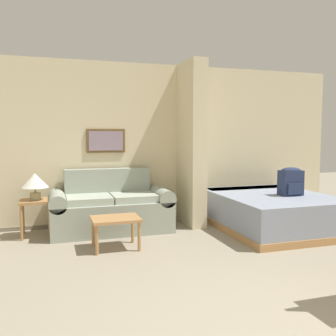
% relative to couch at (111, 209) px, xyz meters
% --- Properties ---
extents(wall_back, '(6.70, 0.16, 2.60)m').
position_rel_couch_xyz_m(wall_back, '(0.78, 0.48, 0.96)').
color(wall_back, beige).
rests_on(wall_back, ground_plane).
extents(wall_partition_pillar, '(0.24, 0.77, 2.60)m').
position_rel_couch_xyz_m(wall_partition_pillar, '(1.31, 0.04, 0.96)').
color(wall_partition_pillar, beige).
rests_on(wall_partition_pillar, ground_plane).
extents(couch, '(1.79, 0.84, 0.92)m').
position_rel_couch_xyz_m(couch, '(0.00, 0.00, 0.00)').
color(couch, '#99A393').
rests_on(couch, ground_plane).
extents(coffee_table, '(0.60, 0.47, 0.40)m').
position_rel_couch_xyz_m(coffee_table, '(-0.08, -0.91, 0.01)').
color(coffee_table, '#B27F4C').
rests_on(coffee_table, ground_plane).
extents(side_table, '(0.43, 0.43, 0.53)m').
position_rel_couch_xyz_m(side_table, '(-1.07, 0.01, 0.10)').
color(side_table, '#B27F4C').
rests_on(side_table, ground_plane).
extents(table_lamp, '(0.38, 0.38, 0.38)m').
position_rel_couch_xyz_m(table_lamp, '(-1.07, 0.01, 0.45)').
color(table_lamp, tan).
rests_on(table_lamp, side_table).
extents(bed, '(1.63, 2.01, 0.54)m').
position_rel_couch_xyz_m(bed, '(2.38, -0.62, -0.06)').
color(bed, '#B27F4C').
rests_on(bed, ground_plane).
extents(backpack, '(0.34, 0.23, 0.42)m').
position_rel_couch_xyz_m(backpack, '(2.60, -0.80, 0.42)').
color(backpack, '#232D4C').
rests_on(backpack, bed).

